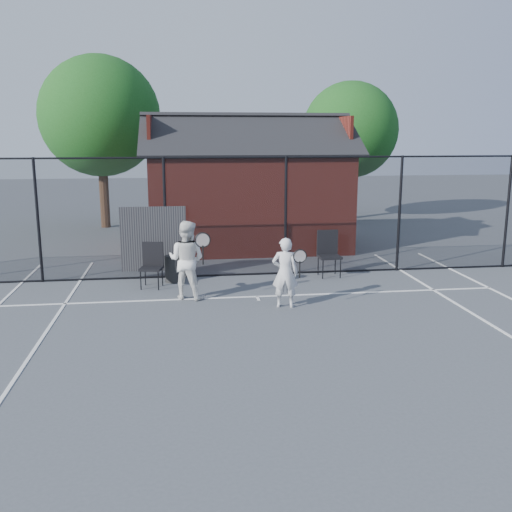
{
  "coord_description": "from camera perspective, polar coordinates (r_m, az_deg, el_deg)",
  "views": [
    {
      "loc": [
        -1.65,
        -9.02,
        3.49
      ],
      "look_at": [
        -0.14,
        2.17,
        1.1
      ],
      "focal_mm": 40.0,
      "sensor_mm": 36.0,
      "label": 1
    }
  ],
  "objects": [
    {
      "name": "clubhouse",
      "position": [
        18.25,
        -0.9,
        6.03
      ],
      "size": [
        6.5,
        4.36,
        4.19
      ],
      "color": "maroon",
      "rests_on": "ground"
    },
    {
      "name": "tree_right",
      "position": [
        24.59,
        9.41,
        12.3
      ],
      "size": [
        3.97,
        3.97,
        5.7
      ],
      "color": "#372116",
      "rests_on": "ground"
    },
    {
      "name": "tree_left",
      "position": [
        22.71,
        -15.33,
        13.3
      ],
      "size": [
        4.48,
        4.48,
        6.44
      ],
      "color": "#372116",
      "rests_on": "ground"
    },
    {
      "name": "ground",
      "position": [
        9.82,
        2.52,
        -8.89
      ],
      "size": [
        80.0,
        80.0,
        0.0
      ],
      "primitive_type": "plane",
      "color": "#484E52",
      "rests_on": "ground"
    },
    {
      "name": "court_lines",
      "position": [
        8.61,
        4.12,
        -11.95
      ],
      "size": [
        11.02,
        18.0,
        0.01
      ],
      "color": "white",
      "rests_on": "ground"
    },
    {
      "name": "player_front",
      "position": [
        11.72,
        2.93,
        -1.66
      ],
      "size": [
        0.68,
        0.53,
        1.46
      ],
      "color": "silver",
      "rests_on": "ground"
    },
    {
      "name": "waste_bin",
      "position": [
        13.99,
        -8.19,
        -1.26
      ],
      "size": [
        0.49,
        0.49,
        0.65
      ],
      "primitive_type": "cylinder",
      "rotation": [
        0.0,
        0.0,
        0.1
      ],
      "color": "#242424",
      "rests_on": "ground"
    },
    {
      "name": "player_back",
      "position": [
        12.43,
        -6.95,
        -0.38
      ],
      "size": [
        1.02,
        0.93,
        1.71
      ],
      "color": "white",
      "rests_on": "ground"
    },
    {
      "name": "fence",
      "position": [
        14.23,
        -2.2,
        3.69
      ],
      "size": [
        22.04,
        3.0,
        3.0
      ],
      "color": "black",
      "rests_on": "ground"
    },
    {
      "name": "chair_left",
      "position": [
        13.48,
        -10.44,
        -1.02
      ],
      "size": [
        0.59,
        0.6,
        1.03
      ],
      "primitive_type": "cube",
      "rotation": [
        0.0,
        0.0,
        -0.2
      ],
      "color": "black",
      "rests_on": "ground"
    },
    {
      "name": "chair_right",
      "position": [
        14.42,
        7.36,
        0.14
      ],
      "size": [
        0.55,
        0.57,
        1.13
      ],
      "primitive_type": "cube",
      "rotation": [
        0.0,
        0.0,
        0.02
      ],
      "color": "black",
      "rests_on": "ground"
    }
  ]
}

